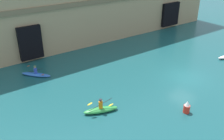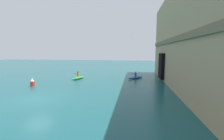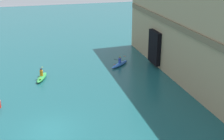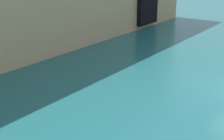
{
  "view_description": "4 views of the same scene",
  "coord_description": "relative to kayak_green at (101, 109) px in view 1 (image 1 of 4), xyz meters",
  "views": [
    {
      "loc": [
        -19.45,
        -14.03,
        11.93
      ],
      "look_at": [
        -6.39,
        4.02,
        1.04
      ],
      "focal_mm": 40.0,
      "sensor_mm": 36.0,
      "label": 1
    },
    {
      "loc": [
        12.48,
        8.96,
        4.55
      ],
      "look_at": [
        -4.87,
        6.38,
        2.32
      ],
      "focal_mm": 24.0,
      "sensor_mm": 36.0,
      "label": 2
    },
    {
      "loc": [
        21.12,
        -0.9,
        12.76
      ],
      "look_at": [
        -4.87,
        6.21,
        2.48
      ],
      "focal_mm": 50.0,
      "sensor_mm": 36.0,
      "label": 3
    },
    {
      "loc": [
        -17.53,
        -3.71,
        7.03
      ],
      "look_at": [
        -4.63,
        5.73,
        1.37
      ],
      "focal_mm": 50.0,
      "sensor_mm": 36.0,
      "label": 4
    }
  ],
  "objects": [
    {
      "name": "kayak_blue",
      "position": [
        -1.92,
        9.23,
        -0.04
      ],
      "size": [
        2.65,
        2.87,
        1.15
      ],
      "rotation": [
        0.0,
        0.0,
        2.29
      ],
      "color": "blue",
      "rests_on": "ground"
    },
    {
      "name": "marker_buoy",
      "position": [
        5.57,
        -4.07,
        0.23
      ],
      "size": [
        0.52,
        0.52,
        1.06
      ],
      "color": "red",
      "rests_on": "ground"
    },
    {
      "name": "kayak_green",
      "position": [
        0.0,
        0.0,
        0.0
      ],
      "size": [
        2.9,
        1.61,
        1.22
      ],
      "rotation": [
        0.0,
        0.0,
        2.8
      ],
      "color": "green",
      "rests_on": "ground"
    },
    {
      "name": "ground_plane",
      "position": [
        10.43,
        0.02,
        -0.26
      ],
      "size": [
        120.0,
        120.0,
        0.0
      ],
      "primitive_type": "plane",
      "color": "#195156"
    }
  ]
}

